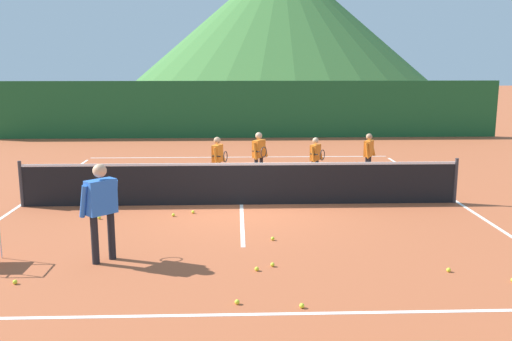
{
  "coord_description": "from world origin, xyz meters",
  "views": [
    {
      "loc": [
        -0.12,
        -12.55,
        3.26
      ],
      "look_at": [
        0.33,
        -0.05,
        0.81
      ],
      "focal_mm": 39.57,
      "sensor_mm": 36.0,
      "label": 1
    }
  ],
  "objects": [
    {
      "name": "student_3",
      "position": [
        3.58,
        2.83,
        0.76
      ],
      "size": [
        0.41,
        0.49,
        1.26
      ],
      "color": "black",
      "rests_on": "ground"
    },
    {
      "name": "student_2",
      "position": [
        2.03,
        2.36,
        0.74
      ],
      "size": [
        0.41,
        0.68,
        1.22
      ],
      "color": "black",
      "rests_on": "ground"
    },
    {
      "name": "tennis_ball_3",
      "position": [
        -3.4,
        -4.56,
        0.03
      ],
      "size": [
        0.07,
        0.07,
        0.07
      ],
      "primitive_type": "sphere",
      "color": "yellow",
      "rests_on": "ground"
    },
    {
      "name": "line_baseline_near",
      "position": [
        0.0,
        -5.7,
        0.0
      ],
      "size": [
        10.1,
        0.08,
        0.01
      ],
      "primitive_type": "cube",
      "color": "white",
      "rests_on": "ground"
    },
    {
      "name": "line_sideline_west",
      "position": [
        -5.05,
        0.0,
        0.0
      ],
      "size": [
        0.08,
        12.14,
        0.01
      ],
      "primitive_type": "cube",
      "color": "white",
      "rests_on": "ground"
    },
    {
      "name": "hill_0",
      "position": [
        6.5,
        70.3,
        8.91
      ],
      "size": [
        42.51,
        42.51,
        17.82
      ],
      "primitive_type": "cone",
      "color": "#427A38",
      "rests_on": "ground"
    },
    {
      "name": "instructor",
      "position": [
        -2.3,
        -3.61,
        0.98
      ],
      "size": [
        0.61,
        0.77,
        1.63
      ],
      "color": "black",
      "rests_on": "ground"
    },
    {
      "name": "tennis_ball_7",
      "position": [
        0.46,
        -3.97,
        0.03
      ],
      "size": [
        0.07,
        0.07,
        0.07
      ],
      "primitive_type": "sphere",
      "color": "yellow",
      "rests_on": "ground"
    },
    {
      "name": "windscreen_fence",
      "position": [
        0.0,
        11.34,
        1.2
      ],
      "size": [
        22.23,
        0.08,
        2.41
      ],
      "primitive_type": "cube",
      "color": "#1E5B2D",
      "rests_on": "ground"
    },
    {
      "name": "tennis_ball_4",
      "position": [
        3.2,
        -4.31,
        0.03
      ],
      "size": [
        0.07,
        0.07,
        0.07
      ],
      "primitive_type": "sphere",
      "color": "yellow",
      "rests_on": "ground"
    },
    {
      "name": "student_0",
      "position": [
        -0.59,
        1.88,
        0.79
      ],
      "size": [
        0.42,
        0.7,
        1.31
      ],
      "color": "navy",
      "rests_on": "ground"
    },
    {
      "name": "tennis_ball_8",
      "position": [
        -2.98,
        -1.1,
        0.03
      ],
      "size": [
        0.07,
        0.07,
        0.07
      ],
      "primitive_type": "sphere",
      "color": "yellow",
      "rests_on": "ground"
    },
    {
      "name": "tennis_ball_0",
      "position": [
        0.75,
        -5.53,
        0.03
      ],
      "size": [
        0.07,
        0.07,
        0.07
      ],
      "primitive_type": "sphere",
      "color": "yellow",
      "rests_on": "ground"
    },
    {
      "name": "tennis_ball_2",
      "position": [
        -1.05,
        -0.72,
        0.03
      ],
      "size": [
        0.07,
        0.07,
        0.07
      ],
      "primitive_type": "sphere",
      "color": "yellow",
      "rests_on": "ground"
    },
    {
      "name": "student_1",
      "position": [
        0.51,
        2.5,
        0.81
      ],
      "size": [
        0.46,
        0.72,
        1.35
      ],
      "color": "black",
      "rests_on": "ground"
    },
    {
      "name": "ground_plane",
      "position": [
        0.0,
        0.0,
        0.0
      ],
      "size": [
        120.0,
        120.0,
        0.0
      ],
      "primitive_type": "plane",
      "color": "#B25633"
    },
    {
      "name": "line_baseline_far",
      "position": [
        0.0,
        6.45,
        0.0
      ],
      "size": [
        10.1,
        0.08,
        0.01
      ],
      "primitive_type": "cube",
      "color": "white",
      "rests_on": "ground"
    },
    {
      "name": "tennis_ball_1",
      "position": [
        -1.45,
        -0.95,
        0.03
      ],
      "size": [
        0.07,
        0.07,
        0.07
      ],
      "primitive_type": "sphere",
      "color": "yellow",
      "rests_on": "ground"
    },
    {
      "name": "tennis_net",
      "position": [
        0.0,
        0.0,
        0.5
      ],
      "size": [
        9.99,
        0.08,
        1.05
      ],
      "color": "#333338",
      "rests_on": "ground"
    },
    {
      "name": "line_service_center",
      "position": [
        0.0,
        0.0,
        0.0
      ],
      "size": [
        0.08,
        6.02,
        0.01
      ],
      "primitive_type": "cube",
      "color": "white",
      "rests_on": "ground"
    },
    {
      "name": "line_sideline_east",
      "position": [
        5.05,
        0.0,
        0.0
      ],
      "size": [
        0.08,
        12.14,
        0.01
      ],
      "primitive_type": "cube",
      "color": "white",
      "rests_on": "ground"
    },
    {
      "name": "tennis_ball_11",
      "position": [
        0.2,
        -4.16,
        0.03
      ],
      "size": [
        0.07,
        0.07,
        0.07
      ],
      "primitive_type": "sphere",
      "color": "yellow",
      "rests_on": "ground"
    },
    {
      "name": "tennis_ball_6",
      "position": [
        0.55,
        -2.63,
        0.03
      ],
      "size": [
        0.07,
        0.07,
        0.07
      ],
      "primitive_type": "sphere",
      "color": "yellow",
      "rests_on": "ground"
    },
    {
      "name": "tennis_ball_9",
      "position": [
        -0.11,
        -5.38,
        0.03
      ],
      "size": [
        0.07,
        0.07,
        0.07
      ],
      "primitive_type": "sphere",
      "color": "yellow",
      "rests_on": "ground"
    }
  ]
}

